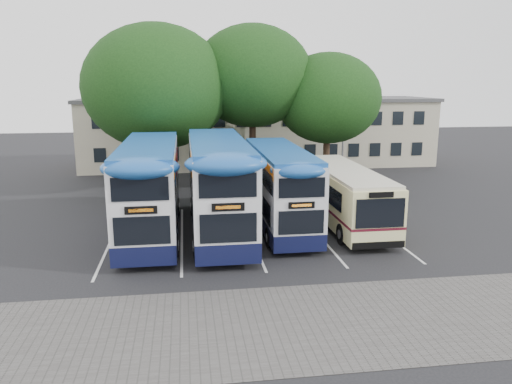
{
  "coord_description": "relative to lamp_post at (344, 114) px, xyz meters",
  "views": [
    {
      "loc": [
        -6.94,
        -19.69,
        7.83
      ],
      "look_at": [
        -3.41,
        5.0,
        2.22
      ],
      "focal_mm": 35.0,
      "sensor_mm": 36.0,
      "label": 1
    }
  ],
  "objects": [
    {
      "name": "bay_lines",
      "position": [
        -9.75,
        -14.97,
        -5.08
      ],
      "size": [
        14.12,
        11.0,
        0.01
      ],
      "color": "silver",
      "rests_on": "ground"
    },
    {
      "name": "paving_strip",
      "position": [
        -8.0,
        -24.97,
        -5.08
      ],
      "size": [
        40.0,
        6.0,
        0.01
      ],
      "primitive_type": "cube",
      "color": "#595654",
      "rests_on": "ground"
    },
    {
      "name": "tree_left",
      "position": [
        -14.8,
        -3.46,
        2.26
      ],
      "size": [
        10.27,
        10.27,
        11.72
      ],
      "color": "black",
      "rests_on": "ground"
    },
    {
      "name": "bus_dd_left",
      "position": [
        -14.77,
        -14.2,
        -2.48
      ],
      "size": [
        2.76,
        11.36,
        4.74
      ],
      "color": "#0E1133",
      "rests_on": "ground"
    },
    {
      "name": "tree_mid",
      "position": [
        -7.91,
        -2.66,
        3.02
      ],
      "size": [
        8.74,
        8.74,
        11.83
      ],
      "color": "black",
      "rests_on": "ground"
    },
    {
      "name": "bus_dd_mid",
      "position": [
        -11.3,
        -14.35,
        -2.39
      ],
      "size": [
        2.84,
        11.71,
        4.88
      ],
      "color": "#0E1133",
      "rests_on": "ground"
    },
    {
      "name": "ground",
      "position": [
        -6.0,
        -19.97,
        -5.08
      ],
      "size": [
        120.0,
        120.0,
        0.0
      ],
      "primitive_type": "plane",
      "color": "black",
      "rests_on": "ground"
    },
    {
      "name": "bus_dd_right",
      "position": [
        -7.98,
        -13.85,
        -2.72
      ],
      "size": [
        2.5,
        10.3,
        4.29
      ],
      "color": "#0E1133",
      "rests_on": "ground"
    },
    {
      "name": "bus_single",
      "position": [
        -4.34,
        -13.71,
        -3.32
      ],
      "size": [
        2.66,
        10.45,
        3.12
      ],
      "color": "#F0EAA0",
      "rests_on": "ground"
    },
    {
      "name": "tree_right",
      "position": [
        -2.36,
        -3.32,
        1.42
      ],
      "size": [
        7.85,
        7.85,
        9.85
      ],
      "color": "black",
      "rests_on": "ground"
    },
    {
      "name": "depot_building",
      "position": [
        -6.0,
        7.02,
        -1.93
      ],
      "size": [
        32.4,
        8.4,
        6.2
      ],
      "color": "#B9AD95",
      "rests_on": "ground"
    },
    {
      "name": "lamp_post",
      "position": [
        0.0,
        0.0,
        0.0
      ],
      "size": [
        0.25,
        1.05,
        9.06
      ],
      "color": "gray",
      "rests_on": "ground"
    }
  ]
}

